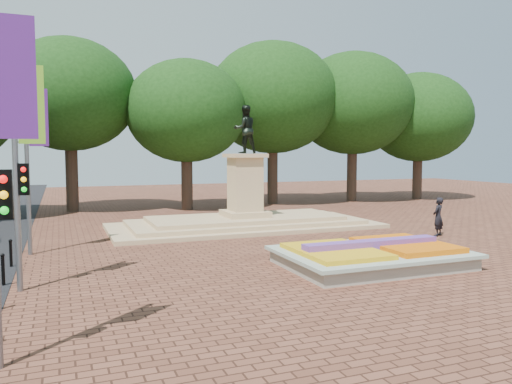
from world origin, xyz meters
The scene contains 6 objects.
ground centered at (0.00, 0.00, 0.00)m, with size 90.00×90.00×0.00m, color brown.
flower_bed centered at (1.03, -2.00, 0.38)m, with size 6.30×4.30×0.91m.
monument centered at (0.00, 8.00, 0.88)m, with size 14.00×6.00×6.40m.
tree_row_back centered at (2.33, 18.00, 6.67)m, with size 44.80×8.80×10.43m.
banner_poles centered at (-10.08, -1.31, 3.88)m, with size 0.88×11.17×7.00m.
pedestrian centered at (7.60, 2.14, 0.92)m, with size 0.67×0.44×1.84m, color black.
Camera 1 is at (-9.07, -16.49, 3.95)m, focal length 35.00 mm.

